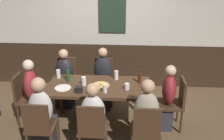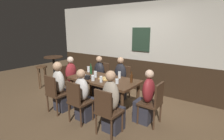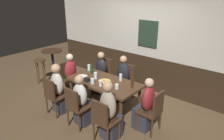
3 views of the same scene
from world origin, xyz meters
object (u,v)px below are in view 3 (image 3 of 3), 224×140
at_px(beer_bottle_brown, 132,83).
at_px(chair_right_near, 104,119).
at_px(tumbler_short, 121,78).
at_px(beer_bottle_green, 91,69).
at_px(person_head_west, 72,79).
at_px(pizza, 105,81).
at_px(person_left_near, 60,92).
at_px(person_head_east, 145,108).
at_px(chair_mid_near, 76,105).
at_px(person_left_far, 100,75).
at_px(side_bar_table, 53,65).
at_px(bar_stool, 40,65).
at_px(chair_mid_far, 126,80).
at_px(condiment_caddy, 87,80).
at_px(chair_left_far, 104,73).
at_px(pint_glass_stout, 96,76).
at_px(person_right_near, 110,115).
at_px(beer_glass_half, 101,84).
at_px(dining_table, 104,85).
at_px(plate_white_large, 82,76).
at_px(tumbler_water, 117,87).
at_px(pint_glass_amber, 92,81).
at_px(person_mid_near, 82,104).
at_px(person_mid_far, 122,82).
at_px(chair_left_near, 54,94).
at_px(chair_head_west, 68,77).

bearing_deg(beer_bottle_brown, chair_right_near, -85.83).
relative_size(tumbler_short, beer_bottle_green, 0.59).
height_order(person_head_west, pizza, person_head_west).
relative_size(person_head_west, person_left_near, 0.99).
bearing_deg(person_head_east, chair_mid_near, -142.70).
xyz_separation_m(person_head_east, person_left_far, (-1.83, 0.67, -0.00)).
distance_m(person_head_west, side_bar_table, 0.98).
bearing_deg(person_left_far, bar_stool, -158.48).
height_order(chair_mid_far, condiment_caddy, chair_mid_far).
xyz_separation_m(pizza, beer_bottle_brown, (0.63, 0.15, 0.08)).
bearing_deg(chair_left_far, pint_glass_stout, -59.50).
bearing_deg(person_right_near, beer_glass_half, 145.21).
relative_size(dining_table, chair_mid_near, 1.90).
bearing_deg(chair_left_far, beer_bottle_brown, -26.27).
bearing_deg(plate_white_large, condiment_caddy, -21.92).
bearing_deg(pizza, tumbler_water, -13.20).
bearing_deg(person_head_east, beer_bottle_brown, 162.01).
xyz_separation_m(person_left_near, person_left_far, (-0.00, 1.33, -0.03)).
relative_size(chair_left_far, pizza, 3.11).
xyz_separation_m(chair_mid_near, beer_bottle_green, (-0.53, 0.98, 0.35)).
xyz_separation_m(beer_glass_half, beer_bottle_brown, (0.54, 0.38, 0.04)).
distance_m(chair_mid_far, person_left_far, 0.76).
relative_size(chair_mid_far, pint_glass_amber, 6.99).
distance_m(beer_glass_half, tumbler_short, 0.52).
xyz_separation_m(tumbler_short, tumbler_water, (0.19, -0.37, -0.03)).
xyz_separation_m(person_mid_near, pint_glass_stout, (-0.24, 0.65, 0.34)).
relative_size(chair_right_near, person_head_east, 0.79).
xyz_separation_m(person_right_near, beer_bottle_green, (-1.27, 0.81, 0.35)).
relative_size(person_left_near, plate_white_large, 4.53).
bearing_deg(dining_table, beer_glass_half, -62.79).
relative_size(pint_glass_stout, beer_glass_half, 1.11).
distance_m(person_mid_far, pint_glass_stout, 0.79).
height_order(chair_left_near, beer_bottle_brown, beer_bottle_brown).
distance_m(chair_head_west, chair_mid_near, 1.50).
relative_size(tumbler_short, tumbler_water, 1.56).
distance_m(chair_mid_near, person_mid_near, 0.17).
height_order(chair_mid_near, person_right_near, person_right_near).
height_order(person_head_east, person_left_near, person_left_near).
xyz_separation_m(pizza, pint_glass_stout, (-0.28, 0.00, 0.05)).
xyz_separation_m(dining_table, pizza, (0.04, -0.02, 0.10)).
relative_size(pint_glass_amber, bar_stool, 0.17).
height_order(person_head_west, beer_bottle_green, person_head_west).
bearing_deg(pint_glass_stout, person_head_west, 179.04).
xyz_separation_m(chair_right_near, side_bar_table, (-2.79, 0.95, 0.12)).
height_order(person_left_near, condiment_caddy, person_left_near).
xyz_separation_m(chair_left_far, person_head_west, (-0.35, -0.83, -0.01)).
height_order(pint_glass_stout, bar_stool, pint_glass_stout).
bearing_deg(dining_table, pint_glass_stout, -176.58).
xyz_separation_m(chair_left_far, pizza, (0.77, -0.85, 0.26)).
distance_m(chair_mid_far, person_mid_far, 0.16).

